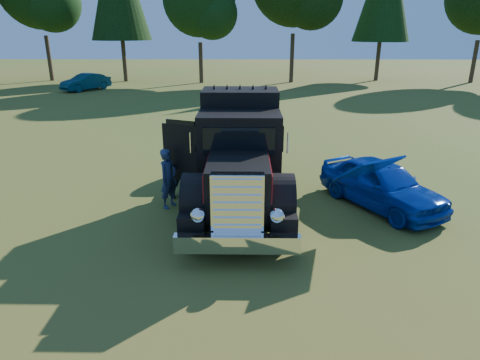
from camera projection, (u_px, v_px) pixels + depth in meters
name	position (u px, v px, depth m)	size (l,w,h in m)	color
ground	(247.00, 232.00, 10.14)	(120.00, 120.00, 0.00)	#365F1B
diamond_t_truck	(239.00, 159.00, 11.31)	(3.30, 7.16, 3.00)	black
hotrod_coupe	(381.00, 184.00, 11.39)	(3.20, 4.20, 1.89)	#0818BB
spectator_near	(168.00, 179.00, 11.31)	(0.59, 0.38, 1.61)	#222D4F
spectator_far	(183.00, 168.00, 12.05)	(0.81, 0.63, 1.67)	#1F214A
distant_teal_car	(86.00, 82.00, 33.09)	(1.34, 3.85, 1.27)	#0A3C36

